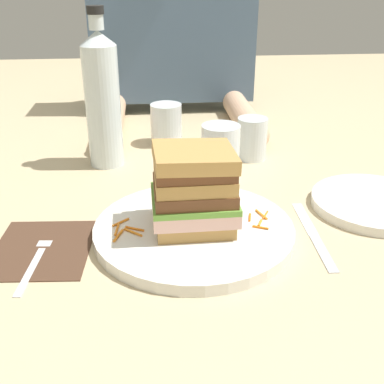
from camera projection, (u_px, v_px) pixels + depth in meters
ground_plane at (185, 238)px, 0.71m from camera, size 3.00×3.00×0.00m
main_plate at (194, 230)px, 0.71m from camera, size 0.30×0.30×0.02m
sandwich at (194, 189)px, 0.68m from camera, size 0.12×0.11×0.12m
carrot_shred_0 at (121, 222)px, 0.71m from camera, size 0.02×0.02×0.00m
carrot_shred_1 at (118, 236)px, 0.68m from camera, size 0.01×0.03×0.00m
carrot_shred_2 at (117, 229)px, 0.69m from camera, size 0.01×0.03×0.00m
carrot_shred_3 at (135, 227)px, 0.70m from camera, size 0.03×0.02×0.00m
carrot_shred_4 at (133, 232)px, 0.69m from camera, size 0.03×0.02×0.00m
carrot_shred_5 at (260, 227)px, 0.70m from camera, size 0.02×0.01×0.00m
carrot_shred_6 at (265, 215)px, 0.73m from camera, size 0.01×0.02×0.00m
carrot_shred_7 at (260, 224)px, 0.71m from camera, size 0.01×0.02×0.00m
carrot_shred_8 at (250, 217)px, 0.73m from camera, size 0.01×0.02×0.00m
carrot_shred_9 at (261, 214)px, 0.73m from camera, size 0.01×0.03×0.00m
napkin_dark at (42, 248)px, 0.68m from camera, size 0.15×0.17×0.00m
fork at (37, 255)px, 0.66m from camera, size 0.03×0.17×0.00m
knife at (314, 236)px, 0.71m from camera, size 0.02×0.20×0.00m
juice_glass at (220, 155)px, 0.89m from camera, size 0.07×0.07×0.10m
water_bottle at (102, 99)px, 0.91m from camera, size 0.07×0.07×0.30m
empty_tumbler_0 at (252, 138)px, 0.98m from camera, size 0.06×0.06×0.09m
empty_tumbler_1 at (166, 124)px, 1.06m from camera, size 0.07×0.07×0.09m
side_plate at (375, 203)px, 0.79m from camera, size 0.21×0.21×0.02m
diner_across at (173, 24)px, 1.23m from camera, size 0.43×0.47×0.52m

